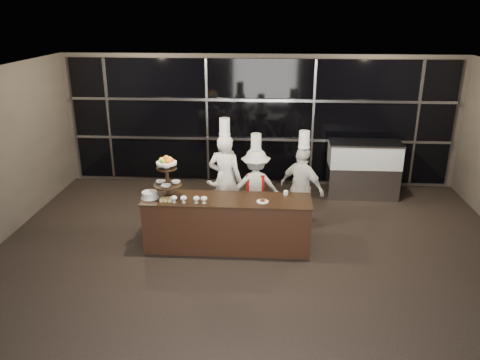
# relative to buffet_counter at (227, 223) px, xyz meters

# --- Properties ---
(room) EXTENTS (10.00, 10.00, 10.00)m
(room) POSITION_rel_buffet_counter_xyz_m (0.46, -1.73, 1.03)
(room) COLOR black
(room) RESTS_ON ground
(window_wall) EXTENTS (8.60, 0.10, 2.80)m
(window_wall) POSITION_rel_buffet_counter_xyz_m (0.46, 3.21, 1.04)
(window_wall) COLOR black
(window_wall) RESTS_ON ground
(buffet_counter) EXTENTS (2.84, 0.74, 0.92)m
(buffet_counter) POSITION_rel_buffet_counter_xyz_m (0.00, 0.00, 0.00)
(buffet_counter) COLOR black
(buffet_counter) RESTS_ON ground
(display_stand) EXTENTS (0.48, 0.48, 0.74)m
(display_stand) POSITION_rel_buffet_counter_xyz_m (-1.00, -0.00, 0.87)
(display_stand) COLOR black
(display_stand) RESTS_ON buffet_counter
(compotes) EXTENTS (0.61, 0.11, 0.12)m
(compotes) POSITION_rel_buffet_counter_xyz_m (-0.60, -0.22, 0.54)
(compotes) COLOR silver
(compotes) RESTS_ON buffet_counter
(layer_cake) EXTENTS (0.30, 0.30, 0.11)m
(layer_cake) POSITION_rel_buffet_counter_xyz_m (-1.31, -0.05, 0.51)
(layer_cake) COLOR white
(layer_cake) RESTS_ON buffet_counter
(pastry_squares) EXTENTS (0.20, 0.13, 0.05)m
(pastry_squares) POSITION_rel_buffet_counter_xyz_m (-1.00, -0.17, 0.48)
(pastry_squares) COLOR #F8D479
(pastry_squares) RESTS_ON buffet_counter
(small_plate) EXTENTS (0.20, 0.20, 0.05)m
(small_plate) POSITION_rel_buffet_counter_xyz_m (0.60, -0.10, 0.47)
(small_plate) COLOR white
(small_plate) RESTS_ON buffet_counter
(chef_cup) EXTENTS (0.08, 0.08, 0.07)m
(chef_cup) POSITION_rel_buffet_counter_xyz_m (0.99, 0.25, 0.49)
(chef_cup) COLOR white
(chef_cup) RESTS_ON buffet_counter
(display_case) EXTENTS (1.53, 0.67, 1.24)m
(display_case) POSITION_rel_buffet_counter_xyz_m (2.75, 2.57, 0.22)
(display_case) COLOR #A5A5AA
(display_case) RESTS_ON ground
(chef_a) EXTENTS (0.73, 0.56, 2.07)m
(chef_a) POSITION_rel_buffet_counter_xyz_m (-0.13, 1.00, 0.45)
(chef_a) COLOR white
(chef_a) RESTS_ON ground
(chef_b) EXTENTS (0.80, 0.68, 1.75)m
(chef_b) POSITION_rel_buffet_counter_xyz_m (-0.14, 1.14, 0.28)
(chef_b) COLOR white
(chef_b) RESTS_ON ground
(chef_c) EXTENTS (0.99, 0.62, 1.77)m
(chef_c) POSITION_rel_buffet_counter_xyz_m (0.45, 1.08, 0.28)
(chef_c) COLOR silver
(chef_c) RESTS_ON ground
(chef_d) EXTENTS (0.97, 0.88, 1.89)m
(chef_d) POSITION_rel_buffet_counter_xyz_m (1.31, 0.89, 0.35)
(chef_d) COLOR white
(chef_d) RESTS_ON ground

